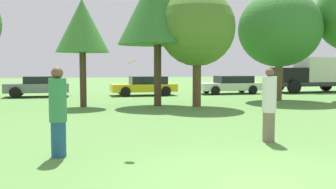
{
  "coord_description": "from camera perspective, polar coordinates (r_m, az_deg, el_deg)",
  "views": [
    {
      "loc": [
        -2.98,
        -5.65,
        1.91
      ],
      "look_at": [
        -0.81,
        3.31,
        1.22
      ],
      "focal_mm": 40.51,
      "sensor_mm": 36.0,
      "label": 1
    }
  ],
  "objects": [
    {
      "name": "ground_plane",
      "position": [
        6.66,
        13.97,
        -12.5
      ],
      "size": [
        120.0,
        120.0,
        0.0
      ],
      "primitive_type": "plane",
      "color": "#54843D"
    },
    {
      "name": "person_thrower",
      "position": [
        8.26,
        -16.22,
        -2.51
      ],
      "size": [
        0.37,
        0.37,
        1.89
      ],
      "rotation": [
        0.0,
        0.0,
        0.09
      ],
      "color": "navy",
      "rests_on": "ground"
    },
    {
      "name": "person_catcher",
      "position": [
        9.9,
        14.97,
        -1.51
      ],
      "size": [
        0.36,
        0.36,
        1.86
      ],
      "rotation": [
        0.0,
        0.0,
        -3.06
      ],
      "color": "#726651",
      "rests_on": "ground"
    },
    {
      "name": "frisbee",
      "position": [
        8.47,
        -5.43,
        4.97
      ],
      "size": [
        0.21,
        0.22,
        0.09
      ],
      "color": "orange"
    },
    {
      "name": "tree_2",
      "position": [
        18.31,
        -12.79,
        9.96
      ],
      "size": [
        2.48,
        2.48,
        5.04
      ],
      "color": "#473323",
      "rests_on": "ground"
    },
    {
      "name": "tree_3",
      "position": [
        18.53,
        -1.6,
        13.33
      ],
      "size": [
        3.82,
        3.82,
        6.76
      ],
      "color": "#473323",
      "rests_on": "ground"
    },
    {
      "name": "tree_4",
      "position": [
        18.13,
        4.4,
        9.91
      ],
      "size": [
        3.61,
        3.61,
        5.52
      ],
      "color": "brown",
      "rests_on": "ground"
    },
    {
      "name": "tree_5",
      "position": [
        22.1,
        16.44,
        9.42
      ],
      "size": [
        4.54,
        4.54,
        6.06
      ],
      "color": "brown",
      "rests_on": "ground"
    },
    {
      "name": "parked_car_grey",
      "position": [
        25.09,
        -18.89,
        1.23
      ],
      "size": [
        3.86,
        2.11,
        1.28
      ],
      "rotation": [
        0.0,
        0.0,
        3.16
      ],
      "color": "slate",
      "rests_on": "ground"
    },
    {
      "name": "parked_car_yellow",
      "position": [
        24.94,
        -3.51,
        1.37
      ],
      "size": [
        4.26,
        2.04,
        1.25
      ],
      "rotation": [
        0.0,
        0.0,
        3.16
      ],
      "color": "gold",
      "rests_on": "ground"
    },
    {
      "name": "parked_car_white",
      "position": [
        26.77,
        9.38,
        1.5
      ],
      "size": [
        4.44,
        1.99,
        1.24
      ],
      "rotation": [
        0.0,
        0.0,
        3.16
      ],
      "color": "silver",
      "rests_on": "ground"
    },
    {
      "name": "delivery_truck_black",
      "position": [
        30.15,
        21.45,
        2.96
      ],
      "size": [
        6.71,
        2.48,
        2.55
      ],
      "rotation": [
        0.0,
        0.0,
        3.16
      ],
      "color": "#2D2D33",
      "rests_on": "ground"
    }
  ]
}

